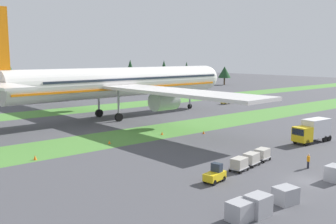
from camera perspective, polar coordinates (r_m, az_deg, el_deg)
The scene contains 20 objects.
ground_plane at distance 43.43m, azimuth 20.16°, elevation -9.70°, with size 400.00×400.00×0.00m, color #47474C.
grass_strip_near at distance 64.38m, azimuth -4.87°, elevation -3.42°, with size 320.00×11.15×0.01m, color #4C8438.
grass_strip_far at distance 94.14m, azimuth -16.98°, elevation -0.04°, with size 320.00×11.15×0.01m, color #4C8438.
airliner at distance 81.48m, azimuth -7.69°, elevation 4.43°, with size 61.59×75.63×21.39m.
baggage_tug at distance 40.61m, azimuth 7.06°, elevation -9.28°, with size 2.78×1.73×1.97m.
cargo_dolly_lead at distance 44.71m, azimuth 10.62°, elevation -7.57°, with size 2.42×1.86×1.55m.
cargo_dolly_second at distance 47.18m, azimuth 12.37°, elevation -6.78°, with size 2.42×1.86×1.55m.
cargo_dolly_third at distance 49.69m, azimuth 13.94°, elevation -6.07°, with size 2.42×1.86×1.55m.
catering_truck at distance 62.16m, azimuth 20.82°, elevation -2.53°, with size 7.13×2.92×3.58m.
pushback_tractor at distance 106.69m, azimuth 8.63°, elevation 1.61°, with size 2.64×1.39×1.97m.
ground_crew_marshaller at distance 47.97m, azimuth 20.29°, elevation -6.83°, with size 0.43×0.42×1.74m.
uld_container_0 at distance 31.95m, azimuth 10.75°, elevation -14.37°, with size 2.00×1.60×1.59m, color #A3A3A8.
uld_container_1 at distance 33.11m, azimuth 13.34°, elevation -13.45°, with size 2.00×1.60×1.78m, color #A3A3A8.
uld_container_2 at distance 36.33m, azimuth 17.20°, elevation -11.83°, with size 2.00×1.60×1.52m, color #A3A3A8.
uld_container_3 at distance 44.39m, azimuth 23.79°, elevation -8.40°, with size 2.00×1.60×1.64m, color #A3A3A8.
taxiway_marker_0 at distance 58.28m, azimuth -8.78°, elevation -4.49°, with size 0.44×0.44×0.48m, color orange.
taxiway_marker_1 at distance 51.62m, azimuth -19.30°, elevation -6.46°, with size 0.44×0.44×0.61m, color orange.
taxiway_marker_2 at distance 65.29m, azimuth 5.36°, elevation -3.05°, with size 0.44×0.44×0.49m, color orange.
taxiway_marker_3 at distance 64.17m, azimuth -0.89°, elevation -3.21°, with size 0.44×0.44×0.48m, color orange.
distant_tree_line at distance 127.56m, azimuth -23.48°, elevation 4.90°, with size 199.71×10.98×12.52m.
Camera 1 is at (-36.18, -20.18, 13.02)m, focal length 40.66 mm.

